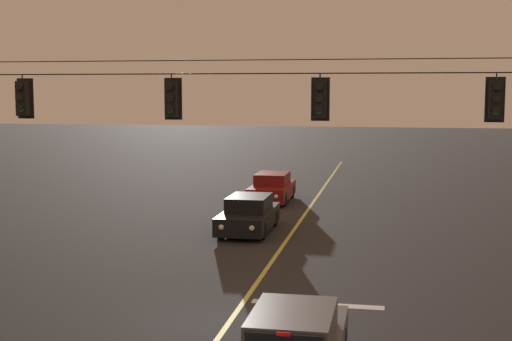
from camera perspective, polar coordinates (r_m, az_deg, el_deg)
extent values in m
plane|color=#28282B|center=(16.92, -2.44, -12.41)|extent=(180.00, 180.00, 0.00)
cube|color=#D1C64C|center=(25.22, 2.13, -6.05)|extent=(0.14, 60.00, 0.01)
cube|color=silver|center=(18.66, 4.91, -10.60)|extent=(3.40, 0.36, 0.01)
cylinder|color=black|center=(18.72, -0.58, 7.74)|extent=(18.19, 0.03, 0.03)
cylinder|color=black|center=(18.73, -0.58, 8.81)|extent=(18.19, 0.02, 0.02)
cylinder|color=black|center=(20.93, -18.15, 7.04)|extent=(0.04, 0.04, 0.18)
cube|color=black|center=(20.93, -18.10, 5.48)|extent=(0.32, 0.26, 0.96)
cube|color=black|center=(21.06, -17.91, 5.49)|extent=(0.48, 0.03, 1.12)
sphere|color=#380A0A|center=(20.79, -18.34, 6.26)|extent=(0.17, 0.17, 0.17)
cylinder|color=black|center=(20.75, -18.40, 6.38)|extent=(0.20, 0.10, 0.20)
sphere|color=#3D280A|center=(20.79, -18.31, 5.47)|extent=(0.17, 0.17, 0.17)
cylinder|color=black|center=(20.75, -18.37, 5.58)|extent=(0.20, 0.10, 0.20)
sphere|color=#1ED83F|center=(20.79, -18.28, 4.68)|extent=(0.17, 0.17, 0.17)
cylinder|color=black|center=(20.76, -18.34, 4.79)|extent=(0.20, 0.10, 0.20)
cylinder|color=black|center=(19.23, -6.77, 7.39)|extent=(0.04, 0.04, 0.18)
cube|color=black|center=(19.23, -6.74, 5.70)|extent=(0.32, 0.26, 0.96)
cube|color=black|center=(19.37, -6.61, 5.70)|extent=(0.48, 0.03, 1.12)
sphere|color=#380A0A|center=(19.08, -6.90, 6.55)|extent=(0.17, 0.17, 0.17)
cylinder|color=black|center=(19.04, -6.94, 6.68)|extent=(0.20, 0.10, 0.20)
sphere|color=#3D280A|center=(19.08, -6.89, 5.69)|extent=(0.17, 0.17, 0.17)
cylinder|color=black|center=(19.04, -6.93, 5.81)|extent=(0.20, 0.10, 0.20)
sphere|color=#1ED83F|center=(19.09, -6.88, 4.82)|extent=(0.17, 0.17, 0.17)
cylinder|color=black|center=(19.05, -6.92, 4.95)|extent=(0.20, 0.10, 0.20)
cylinder|color=black|center=(18.44, 5.13, 7.45)|extent=(0.04, 0.04, 0.18)
cube|color=black|center=(18.44, 5.11, 5.68)|extent=(0.32, 0.26, 0.96)
cube|color=black|center=(18.58, 5.16, 5.69)|extent=(0.48, 0.03, 1.12)
sphere|color=#380A0A|center=(18.28, 5.07, 6.58)|extent=(0.17, 0.17, 0.17)
cylinder|color=black|center=(18.24, 5.06, 6.71)|extent=(0.20, 0.10, 0.20)
sphere|color=#3D280A|center=(18.28, 5.06, 5.68)|extent=(0.17, 0.17, 0.17)
cylinder|color=black|center=(18.24, 5.05, 5.81)|extent=(0.20, 0.10, 0.20)
sphere|color=#1ED83F|center=(18.29, 5.06, 4.77)|extent=(0.17, 0.17, 0.17)
cylinder|color=black|center=(18.24, 5.04, 4.90)|extent=(0.20, 0.10, 0.20)
cylinder|color=black|center=(18.52, 18.64, 7.14)|extent=(0.04, 0.04, 0.18)
cube|color=black|center=(18.52, 18.58, 5.38)|extent=(0.32, 0.26, 0.96)
cube|color=black|center=(18.66, 18.52, 5.38)|extent=(0.48, 0.03, 1.12)
sphere|color=#380A0A|center=(18.36, 18.68, 6.26)|extent=(0.17, 0.17, 0.17)
cylinder|color=black|center=(18.32, 18.70, 6.40)|extent=(0.20, 0.10, 0.20)
sphere|color=#3D280A|center=(18.36, 18.64, 5.37)|extent=(0.17, 0.17, 0.17)
cylinder|color=black|center=(18.32, 18.67, 5.50)|extent=(0.20, 0.10, 0.20)
sphere|color=#1ED83F|center=(18.37, 18.61, 4.47)|extent=(0.17, 0.17, 0.17)
cylinder|color=black|center=(18.33, 18.63, 4.60)|extent=(0.20, 0.10, 0.20)
cube|color=#4C4C51|center=(13.60, 2.94, -12.21)|extent=(1.51, 2.15, 0.54)
cube|color=black|center=(14.49, 3.45, -11.04)|extent=(1.40, 0.21, 0.48)
cylinder|color=black|center=(15.34, 0.67, -13.16)|extent=(0.22, 0.64, 0.64)
cube|color=red|center=(12.43, 2.20, -12.91)|extent=(0.24, 0.04, 0.06)
cube|color=black|center=(27.66, -0.61, -3.86)|extent=(1.80, 4.30, 0.68)
cube|color=black|center=(27.67, -0.56, -2.58)|extent=(1.51, 2.15, 0.54)
cube|color=black|center=(26.77, -0.95, -2.89)|extent=(1.40, 0.21, 0.48)
cube|color=black|center=(28.70, -0.14, -2.25)|extent=(1.37, 0.18, 0.46)
cylinder|color=black|center=(26.26, 0.52, -4.83)|extent=(0.22, 0.64, 0.64)
cylinder|color=black|center=(26.59, -2.85, -4.70)|extent=(0.22, 0.64, 0.64)
cylinder|color=black|center=(28.85, 1.46, -3.81)|extent=(0.22, 0.64, 0.64)
cylinder|color=black|center=(29.14, -1.62, -3.71)|extent=(0.22, 0.64, 0.64)
sphere|color=white|center=(25.45, -0.33, -4.63)|extent=(0.20, 0.20, 0.20)
sphere|color=white|center=(25.69, -2.79, -4.54)|extent=(0.20, 0.20, 0.20)
cube|color=maroon|center=(35.11, 1.28, -1.65)|extent=(1.80, 4.30, 0.68)
cube|color=maroon|center=(35.14, 1.31, -0.64)|extent=(1.51, 2.15, 0.54)
cube|color=black|center=(34.23, 1.05, -0.83)|extent=(1.40, 0.21, 0.48)
cube|color=black|center=(36.18, 1.59, -0.43)|extent=(1.37, 0.18, 0.46)
cylinder|color=black|center=(33.71, 2.23, -2.32)|extent=(0.22, 0.64, 0.64)
cylinder|color=black|center=(33.98, -0.41, -2.24)|extent=(0.22, 0.64, 0.64)
cylinder|color=black|center=(36.32, 2.86, -1.68)|extent=(0.22, 0.64, 0.64)
cylinder|color=black|center=(36.57, 0.40, -1.62)|extent=(0.22, 0.64, 0.64)
sphere|color=white|center=(32.89, 1.61, -2.10)|extent=(0.20, 0.20, 0.20)
sphere|color=white|center=(33.08, -0.30, -2.05)|extent=(0.20, 0.20, 0.20)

